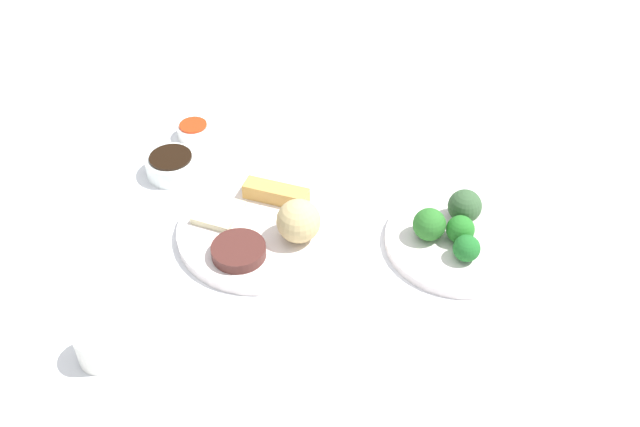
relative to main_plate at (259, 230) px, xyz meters
The scene contains 16 objects.
tabletop 0.06m from the main_plate, ahead, with size 2.20×2.20×0.02m, color white.
main_plate is the anchor object (origin of this frame).
rice_scoop 0.08m from the main_plate, 102.29° to the right, with size 0.07×0.07×0.07m, color tan.
spring_roll 0.07m from the main_plate, 12.29° to the right, with size 0.11×0.03×0.03m, color gold.
crab_rangoon_wonton 0.07m from the main_plate, 77.71° to the left, with size 0.07×0.07×0.01m, color beige.
stir_fry_heap 0.07m from the main_plate, 167.71° to the left, with size 0.08×0.08×0.02m, color #4C241F.
broccoli_plate 0.32m from the main_plate, 85.31° to the right, with size 0.23×0.23×0.01m, color white.
broccoli_floret_0 0.32m from the main_plate, 86.00° to the right, with size 0.04×0.04×0.04m, color #247323.
broccoli_floret_1 0.33m from the main_plate, 77.31° to the right, with size 0.05×0.05×0.05m, color #375934.
broccoli_floret_2 0.33m from the main_plate, 92.98° to the right, with size 0.04×0.04×0.04m, color #1F6B27.
broccoli_floret_3 0.27m from the main_plate, 85.38° to the right, with size 0.05×0.05×0.05m, color #2C7228.
soy_sauce_bowl 0.22m from the main_plate, 55.54° to the left, with size 0.09×0.09×0.03m, color white.
soy_sauce_bowl_liquid 0.22m from the main_plate, 55.54° to the left, with size 0.07×0.07×0.00m, color black.
sauce_ramekin_sweet_and_sour 0.29m from the main_plate, 36.75° to the left, with size 0.06×0.06×0.03m, color white.
sauce_ramekin_sweet_and_sour_liquid 0.30m from the main_plate, 36.75° to the left, with size 0.05×0.05×0.00m, color red.
teacup 0.32m from the main_plate, 150.39° to the left, with size 0.06×0.06×0.05m, color white.
Camera 1 is at (-0.91, -0.23, 0.85)m, focal length 42.23 mm.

